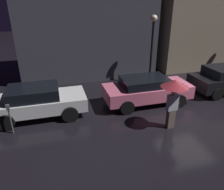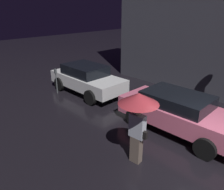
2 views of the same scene
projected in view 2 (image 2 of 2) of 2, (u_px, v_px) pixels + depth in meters
name	position (u px, v px, depth m)	size (l,w,h in m)	color
ground_plane	(211.00, 171.00, 6.00)	(60.00, 60.00, 0.00)	black
parked_car_white	(87.00, 78.00, 11.24)	(4.22, 1.98, 1.45)	silver
parked_car_pink	(179.00, 112.00, 7.72)	(4.40, 1.94, 1.40)	#DB6684
pedestrian_with_umbrella	(138.00, 109.00, 5.77)	(1.09, 1.09, 2.15)	#66564C
parking_meter	(56.00, 78.00, 11.11)	(0.12, 0.10, 1.30)	#4C5154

